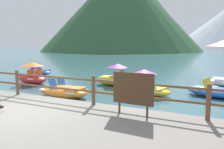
# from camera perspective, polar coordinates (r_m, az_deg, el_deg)

# --- Properties ---
(ground_plane) EXTENTS (200.00, 200.00, 0.00)m
(ground_plane) POSITION_cam_1_polar(r_m,az_deg,el_deg) (44.79, 18.69, 4.49)
(ground_plane) COLOR #3D6B75
(dock_railing) EXTENTS (23.92, 0.12, 0.95)m
(dock_railing) POSITION_cam_1_polar(r_m,az_deg,el_deg) (8.04, -15.43, -2.24)
(dock_railing) COLOR brown
(dock_railing) RESTS_ON promenade_dock
(sign_board) EXTENTS (1.18, 0.10, 1.19)m
(sign_board) POSITION_cam_1_polar(r_m,az_deg,el_deg) (5.99, 5.50, -3.88)
(sign_board) COLOR silver
(sign_board) RESTS_ON promenade_dock
(pedal_boat_0) EXTENTS (2.53, 1.61, 0.82)m
(pedal_boat_0) POSITION_cam_1_polar(r_m,az_deg,el_deg) (17.71, -18.54, 0.69)
(pedal_boat_0) COLOR blue
(pedal_boat_0) RESTS_ON ground
(pedal_boat_1) EXTENTS (2.31, 1.36, 1.25)m
(pedal_boat_1) POSITION_cam_1_polar(r_m,az_deg,el_deg) (12.59, 0.95, -0.91)
(pedal_boat_1) COLOR yellow
(pedal_boat_1) RESTS_ON ground
(pedal_boat_2) EXTENTS (2.74, 1.84, 0.80)m
(pedal_boat_2) POSITION_cam_1_polar(r_m,az_deg,el_deg) (10.92, 25.37, -4.01)
(pedal_boat_2) COLOR blue
(pedal_boat_2) RESTS_ON ground
(pedal_boat_4) EXTENTS (2.78, 2.01, 1.18)m
(pedal_boat_4) POSITION_cam_1_polar(r_m,az_deg,el_deg) (10.44, 8.81, -3.08)
(pedal_boat_4) COLOR yellow
(pedal_boat_4) RESTS_ON ground
(pedal_boat_6) EXTENTS (2.57, 2.02, 1.28)m
(pedal_boat_6) POSITION_cam_1_polar(r_m,az_deg,el_deg) (13.96, -20.03, -0.42)
(pedal_boat_6) COLOR red
(pedal_boat_6) RESTS_ON ground
(pedal_boat_7) EXTENTS (2.47, 1.45, 0.85)m
(pedal_boat_7) POSITION_cam_1_polar(r_m,az_deg,el_deg) (10.02, -12.42, -4.24)
(pedal_boat_7) COLOR orange
(pedal_boat_7) RESTS_ON ground
(cliff_headland) EXTENTS (54.65, 54.65, 29.32)m
(cliff_headland) POSITION_cam_1_polar(r_m,az_deg,el_deg) (78.97, 3.78, 16.20)
(cliff_headland) COLOR #2D5633
(cliff_headland) RESTS_ON ground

